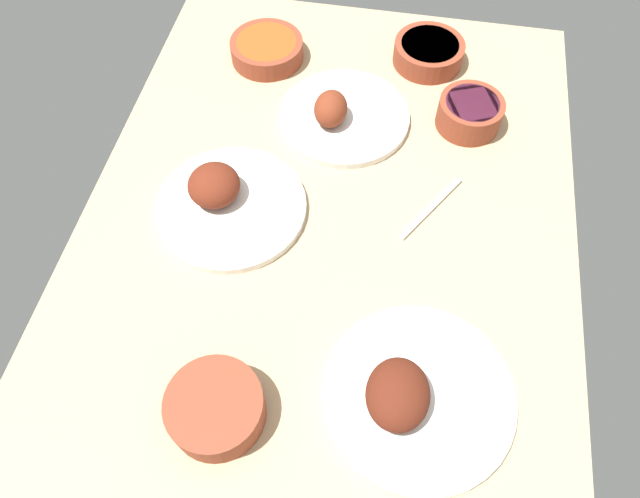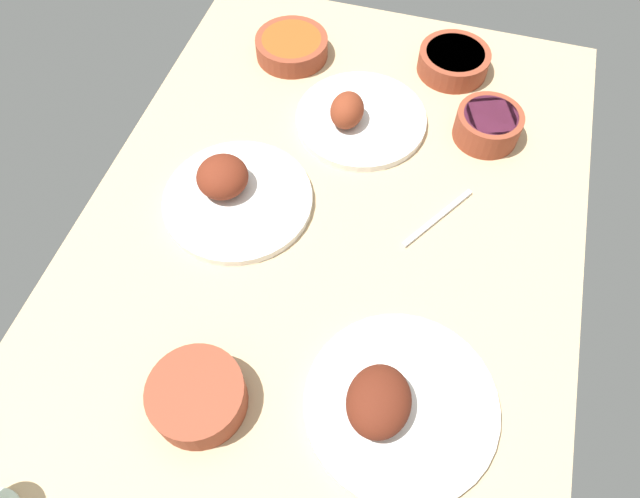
# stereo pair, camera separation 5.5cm
# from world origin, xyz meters

# --- Properties ---
(dining_table) EXTENTS (1.40, 0.90, 0.04)m
(dining_table) POSITION_xyz_m (0.00, 0.00, 0.02)
(dining_table) COLOR tan
(dining_table) RESTS_ON ground
(plate_near_viewer) EXTENTS (0.28, 0.28, 0.08)m
(plate_near_viewer) POSITION_xyz_m (-0.07, -0.19, 0.06)
(plate_near_viewer) COLOR silver
(plate_near_viewer) RESTS_ON dining_table
(plate_far_side) EXTENTS (0.27, 0.27, 0.08)m
(plate_far_side) POSITION_xyz_m (-0.33, -0.02, 0.06)
(plate_far_side) COLOR silver
(plate_far_side) RESTS_ON dining_table
(plate_center_main) EXTENTS (0.29, 0.29, 0.08)m
(plate_center_main) POSITION_xyz_m (0.23, 0.18, 0.06)
(plate_center_main) COLOR silver
(plate_center_main) RESTS_ON dining_table
(bowl_sauce) EXTENTS (0.14, 0.14, 0.06)m
(bowl_sauce) POSITION_xyz_m (0.30, -0.10, 0.07)
(bowl_sauce) COLOR brown
(bowl_sauce) RESTS_ON dining_table
(bowl_onions) EXTENTS (0.13, 0.13, 0.06)m
(bowl_onions) POSITION_xyz_m (-0.36, 0.24, 0.07)
(bowl_onions) COLOR brown
(bowl_onions) RESTS_ON dining_table
(bowl_soup) EXTENTS (0.16, 0.16, 0.05)m
(bowl_soup) POSITION_xyz_m (-0.49, -0.21, 0.06)
(bowl_soup) COLOR brown
(bowl_soup) RESTS_ON dining_table
(bowl_potatoes) EXTENTS (0.15, 0.15, 0.05)m
(bowl_potatoes) POSITION_xyz_m (-0.54, 0.14, 0.07)
(bowl_potatoes) COLOR brown
(bowl_potatoes) RESTS_ON dining_table
(fork_loose) EXTENTS (0.16, 0.10, 0.01)m
(fork_loose) POSITION_xyz_m (-0.13, 0.19, 0.04)
(fork_loose) COLOR silver
(fork_loose) RESTS_ON dining_table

